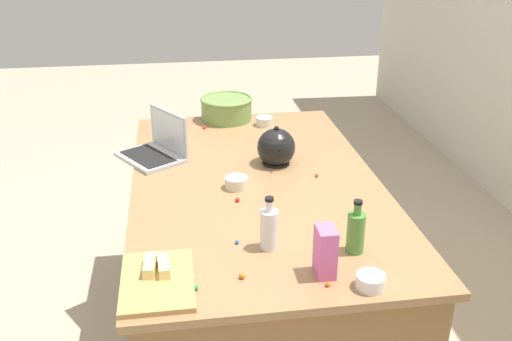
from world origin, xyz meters
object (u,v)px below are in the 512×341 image
at_px(cutting_board, 157,281).
at_px(butter_stick_right, 164,266).
at_px(ramekin_medium, 370,281).
at_px(bottle_vinegar, 269,228).
at_px(ramekin_small, 236,183).
at_px(laptop, 156,148).
at_px(candy_bag, 325,252).
at_px(ramekin_wide, 265,121).
at_px(butter_stick_left, 150,265).
at_px(kettle, 276,148).
at_px(bottle_olive, 356,231).
at_px(mixing_bowl_large, 226,108).

bearing_deg(cutting_board, butter_stick_right, 152.79).
bearing_deg(ramekin_medium, bottle_vinegar, -135.56).
relative_size(butter_stick_right, ramekin_small, 1.12).
bearing_deg(laptop, ramekin_medium, 30.03).
relative_size(ramekin_small, candy_bag, 0.58).
relative_size(cutting_board, butter_stick_right, 3.03).
bearing_deg(ramekin_small, ramekin_wide, 162.07).
bearing_deg(cutting_board, butter_stick_left, -156.91).
bearing_deg(cutting_board, kettle, 148.46).
xyz_separation_m(bottle_olive, ramekin_wide, (-1.33, -0.10, -0.06)).
bearing_deg(butter_stick_right, ramekin_small, 153.32).
relative_size(laptop, ramekin_medium, 4.08).
xyz_separation_m(kettle, butter_stick_left, (0.84, -0.57, -0.04)).
distance_m(laptop, ramekin_small, 0.52).
bearing_deg(kettle, butter_stick_left, -34.19).
relative_size(butter_stick_left, ramekin_small, 1.12).
bearing_deg(butter_stick_left, bottle_vinegar, 104.81).
height_order(butter_stick_left, ramekin_small, butter_stick_left).
relative_size(kettle, candy_bag, 1.25).
distance_m(ramekin_small, ramekin_wide, 0.80).
distance_m(mixing_bowl_large, bottle_vinegar, 1.39).
xyz_separation_m(laptop, ramekin_wide, (-0.37, 0.59, -0.02)).
bearing_deg(ramekin_medium, ramekin_small, -156.76).
height_order(bottle_vinegar, ramekin_small, bottle_vinegar).
xyz_separation_m(mixing_bowl_large, bottle_olive, (1.46, 0.30, 0.01)).
relative_size(butter_stick_left, butter_stick_right, 1.00).
bearing_deg(bottle_olive, candy_bag, -49.43).
bearing_deg(mixing_bowl_large, ramekin_small, -3.16).
bearing_deg(bottle_vinegar, laptop, -155.77).
xyz_separation_m(cutting_board, ramekin_medium, (0.12, 0.66, 0.01)).
bearing_deg(cutting_board, ramekin_medium, 79.72).
xyz_separation_m(kettle, ramekin_wide, (-0.53, 0.03, -0.06)).
bearing_deg(ramekin_medium, laptop, -149.97).
bearing_deg(bottle_olive, butter_stick_left, -86.61).
relative_size(mixing_bowl_large, butter_stick_left, 2.69).
bearing_deg(bottle_vinegar, ramekin_wide, 171.43).
relative_size(ramekin_medium, candy_bag, 0.55).
bearing_deg(bottle_olive, butter_stick_right, -85.60).
distance_m(bottle_olive, candy_bag, 0.18).
relative_size(bottle_vinegar, ramekin_medium, 2.12).
distance_m(mixing_bowl_large, bottle_olive, 1.49).
bearing_deg(ramekin_small, bottle_vinegar, 6.61).
xyz_separation_m(butter_stick_left, ramekin_wide, (-1.37, 0.60, -0.01)).
height_order(butter_stick_right, ramekin_small, butter_stick_right).
relative_size(ramekin_small, ramekin_medium, 1.05).
distance_m(kettle, butter_stick_left, 1.01).
distance_m(ramekin_small, ramekin_medium, 0.85).
distance_m(bottle_olive, kettle, 0.81).
height_order(laptop, bottle_vinegar, laptop).
relative_size(laptop, butter_stick_left, 3.46).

